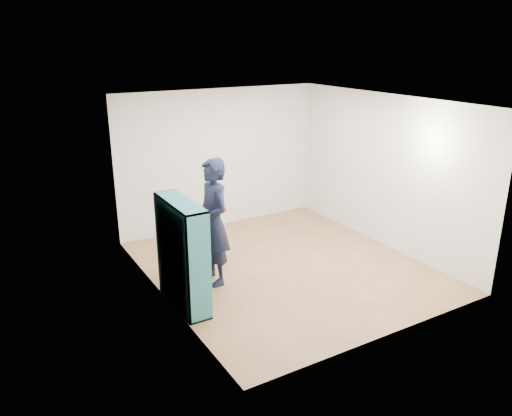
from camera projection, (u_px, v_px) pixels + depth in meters
floor at (285, 267)px, 7.94m from camera, size 4.50×4.50×0.00m
ceiling at (288, 101)px, 7.10m from camera, size 4.50×4.50×0.00m
wall_left at (160, 210)px, 6.56m from camera, size 0.02×4.50×2.60m
wall_right at (384, 171)px, 8.48m from camera, size 0.02×4.50×2.60m
wall_back at (220, 159)px, 9.36m from camera, size 4.00×0.02×2.60m
wall_front at (396, 237)px, 5.69m from camera, size 4.00×0.02×2.60m
bookshelf at (181, 256)px, 6.59m from camera, size 0.32×1.11×1.47m
person at (213, 222)px, 7.17m from camera, size 0.46×0.69×1.88m
smartphone at (200, 214)px, 7.13m from camera, size 0.02×0.10×0.13m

